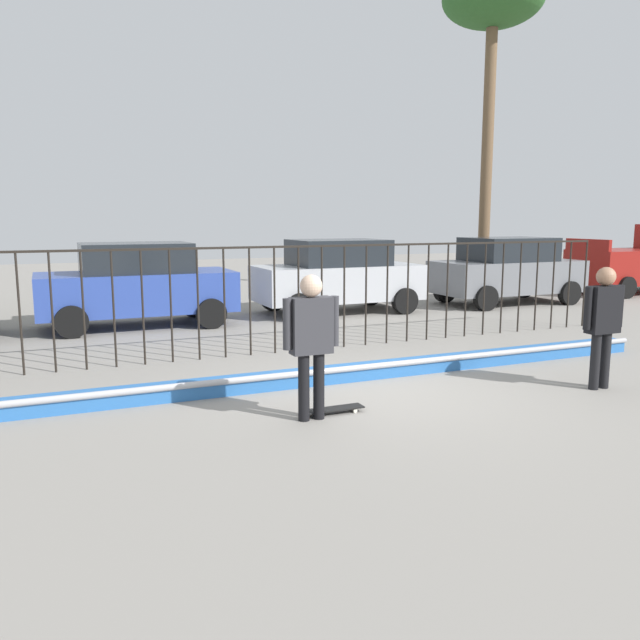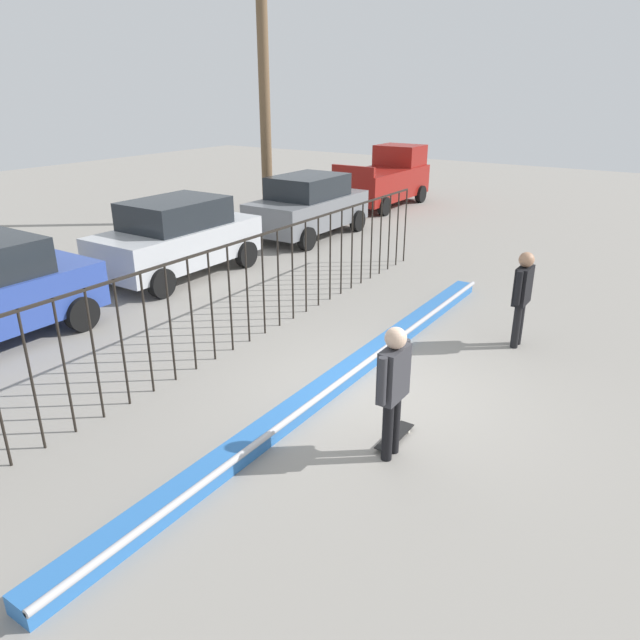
# 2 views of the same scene
# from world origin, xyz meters

# --- Properties ---
(ground_plane) EXTENTS (60.00, 60.00, 0.00)m
(ground_plane) POSITION_xyz_m (0.00, 0.00, 0.00)
(ground_plane) COLOR gray
(bowl_coping_ledge) EXTENTS (11.00, 0.40, 0.27)m
(bowl_coping_ledge) POSITION_xyz_m (0.00, 0.75, 0.12)
(bowl_coping_ledge) COLOR #2D6BB7
(bowl_coping_ledge) RESTS_ON ground
(perimeter_fence) EXTENTS (14.04, 0.04, 1.96)m
(perimeter_fence) POSITION_xyz_m (0.00, 3.07, 1.19)
(perimeter_fence) COLOR black
(perimeter_fence) RESTS_ON ground
(skateboarder) EXTENTS (0.72, 0.27, 1.79)m
(skateboarder) POSITION_xyz_m (-1.37, -0.81, 1.07)
(skateboarder) COLOR black
(skateboarder) RESTS_ON ground
(skateboard) EXTENTS (0.80, 0.20, 0.07)m
(skateboard) POSITION_xyz_m (-1.02, -0.71, 0.06)
(skateboard) COLOR black
(skateboard) RESTS_ON ground
(camera_operator) EXTENTS (0.72, 0.27, 1.77)m
(camera_operator) POSITION_xyz_m (3.02, -1.14, 1.06)
(camera_operator) COLOR black
(camera_operator) RESTS_ON ground
(parked_car_silver) EXTENTS (4.30, 2.12, 1.90)m
(parked_car_silver) POSITION_xyz_m (2.75, 7.24, 0.97)
(parked_car_silver) COLOR #B7BABF
(parked_car_silver) RESTS_ON ground
(parked_car_gray) EXTENTS (4.30, 2.12, 1.90)m
(parked_car_gray) POSITION_xyz_m (7.96, 6.88, 0.97)
(parked_car_gray) COLOR slate
(parked_car_gray) RESTS_ON ground
(pickup_truck) EXTENTS (4.70, 2.12, 2.24)m
(pickup_truck) POSITION_xyz_m (13.95, 7.31, 1.04)
(pickup_truck) COLOR maroon
(pickup_truck) RESTS_ON ground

